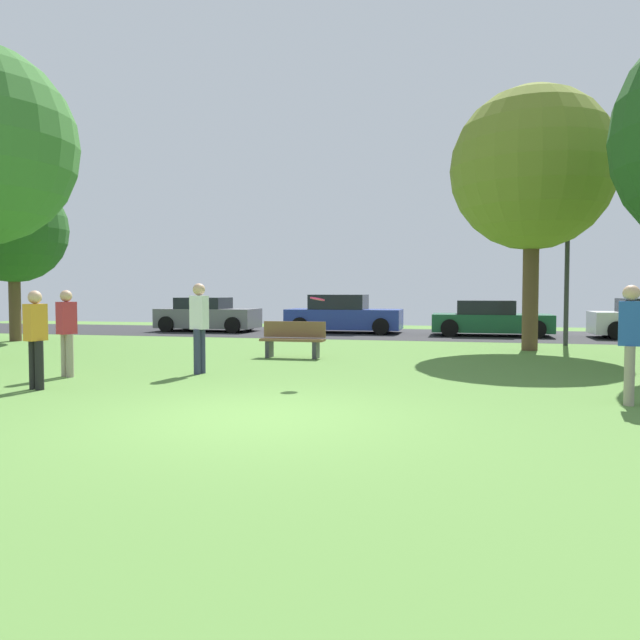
# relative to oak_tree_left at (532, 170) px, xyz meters

# --- Properties ---
(ground_plane) EXTENTS (44.00, 44.00, 0.00)m
(ground_plane) POSITION_rel_oak_tree_left_xyz_m (-4.50, -10.37, -5.03)
(ground_plane) COLOR #547F38
(road_strip) EXTENTS (44.00, 6.40, 0.01)m
(road_strip) POSITION_rel_oak_tree_left_xyz_m (-4.50, 5.63, -5.02)
(road_strip) COLOR #28282B
(road_strip) RESTS_ON ground_plane
(oak_tree_left) EXTENTS (4.49, 4.49, 7.30)m
(oak_tree_left) POSITION_rel_oak_tree_left_xyz_m (0.00, 0.00, 0.00)
(oak_tree_left) COLOR brown
(oak_tree_left) RESTS_ON ground_plane
(maple_tree_near) EXTENTS (3.48, 3.48, 5.43)m
(maple_tree_near) POSITION_rel_oak_tree_left_xyz_m (-16.34, -0.54, -1.36)
(maple_tree_near) COLOR brown
(maple_tree_near) RESTS_ON ground_plane
(person_thrower) EXTENTS (0.36, 0.30, 1.82)m
(person_thrower) POSITION_rel_oak_tree_left_xyz_m (-7.00, -6.61, -4.01)
(person_thrower) COLOR #2D334C
(person_thrower) RESTS_ON ground_plane
(person_catcher) EXTENTS (0.36, 0.30, 1.75)m
(person_catcher) POSITION_rel_oak_tree_left_xyz_m (0.52, -8.28, -4.05)
(person_catcher) COLOR gray
(person_catcher) RESTS_ON ground_plane
(person_bystander) EXTENTS (0.30, 0.37, 1.67)m
(person_bystander) POSITION_rel_oak_tree_left_xyz_m (-8.86, -9.06, -4.10)
(person_bystander) COLOR black
(person_bystander) RESTS_ON ground_plane
(person_walking) EXTENTS (0.32, 0.38, 1.68)m
(person_walking) POSITION_rel_oak_tree_left_xyz_m (-9.31, -7.60, -4.10)
(person_walking) COLOR gray
(person_walking) RESTS_ON ground_plane
(frisbee_disc) EXTENTS (0.38, 0.38, 0.08)m
(frisbee_disc) POSITION_rel_oak_tree_left_xyz_m (-4.43, -7.18, -3.51)
(frisbee_disc) COLOR #EA2D6B
(parked_car_grey) EXTENTS (4.08, 2.05, 1.39)m
(parked_car_grey) POSITION_rel_oak_tree_left_xyz_m (-12.12, 5.51, -4.38)
(parked_car_grey) COLOR slate
(parked_car_grey) RESTS_ON ground_plane
(parked_car_blue) EXTENTS (4.53, 2.10, 1.52)m
(parked_car_blue) POSITION_rel_oak_tree_left_xyz_m (-6.48, 5.95, -4.34)
(parked_car_blue) COLOR #233893
(parked_car_blue) RESTS_ON ground_plane
(parked_car_green) EXTENTS (4.29, 2.11, 1.31)m
(parked_car_green) POSITION_rel_oak_tree_left_xyz_m (-0.83, 5.54, -4.42)
(parked_car_green) COLOR #195633
(parked_car_green) RESTS_ON ground_plane
(park_bench) EXTENTS (1.60, 0.45, 0.90)m
(park_bench) POSITION_rel_oak_tree_left_xyz_m (-5.96, -3.34, -4.56)
(park_bench) COLOR brown
(park_bench) RESTS_ON ground_plane
(street_lamp_post) EXTENTS (0.14, 0.14, 4.50)m
(street_lamp_post) POSITION_rel_oak_tree_left_xyz_m (1.24, 1.83, -2.78)
(street_lamp_post) COLOR #2D2D33
(street_lamp_post) RESTS_ON ground_plane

